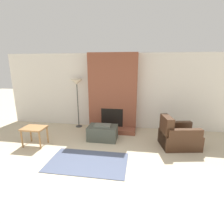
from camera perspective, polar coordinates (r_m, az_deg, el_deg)
ground_plane at (r=3.61m, az=-8.11°, el=-23.11°), size 24.00×24.00×0.00m
wall_back at (r=6.23m, az=0.63°, el=6.72°), size 7.92×0.06×2.60m
fireplace at (r=6.00m, az=0.27°, el=5.72°), size 1.63×0.80×2.60m
ottoman at (r=5.36m, az=-3.08°, el=-6.72°), size 0.87×0.57×0.48m
armchair at (r=5.22m, az=20.44°, el=-7.67°), size 1.11×0.95×0.88m
side_table at (r=5.38m, az=-24.05°, el=-5.45°), size 0.61×0.48×0.53m
floor_lamp_left at (r=6.27m, az=-11.43°, el=8.93°), size 0.42×0.42×1.74m
area_rug at (r=4.32m, az=-7.95°, el=-15.86°), size 1.85×1.12×0.01m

